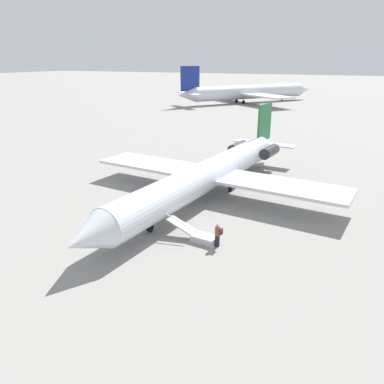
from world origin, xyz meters
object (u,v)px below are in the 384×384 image
Objects in this scene: passenger at (218,233)px; boarding_stairs at (200,236)px; airplane_far_right at (248,92)px; airplane_main at (212,173)px.

boarding_stairs is at bearing -3.65° from passenger.
boarding_stairs is 1.64m from passenger.
airplane_far_right is 9.97× the size of boarding_stairs.
airplane_far_right is at bearing -159.33° from airplane_main.
airplane_far_right is at bearing -69.03° from boarding_stairs.
airplane_main is 10.72m from passenger.
passenger is at bearing 30.74° from airplane_main.
airplane_main reaches higher than passenger.
airplane_far_right is 23.51× the size of passenger.
boarding_stairs is (88.20, 23.69, -2.77)m from airplane_far_right.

